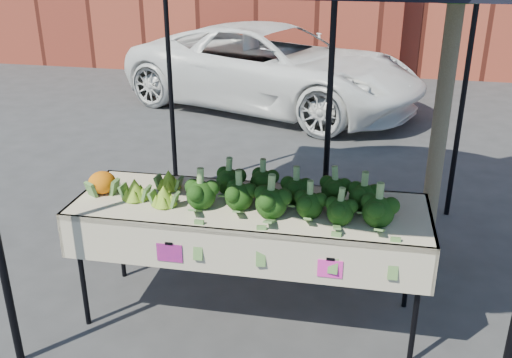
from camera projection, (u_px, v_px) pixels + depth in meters
name	position (u px, v px, depth m)	size (l,w,h in m)	color
ground	(264.00, 308.00, 4.20)	(90.00, 90.00, 0.00)	#2C2C2E
table	(250.00, 261.00, 3.95)	(2.43, 0.89, 0.90)	#C0B498
canopy	(282.00, 112.00, 4.15)	(3.16, 3.16, 2.74)	black
broccoli_heap	(291.00, 189.00, 3.70)	(1.36, 0.56, 0.25)	black
romanesco_cluster	(155.00, 183.00, 3.87)	(0.42, 0.46, 0.19)	#76A625
cauliflower_pair	(102.00, 181.00, 3.92)	(0.19, 0.19, 0.17)	#DB5F0D
street_tree	(451.00, 40.00, 4.13)	(1.90, 1.90, 3.74)	#1E4C14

